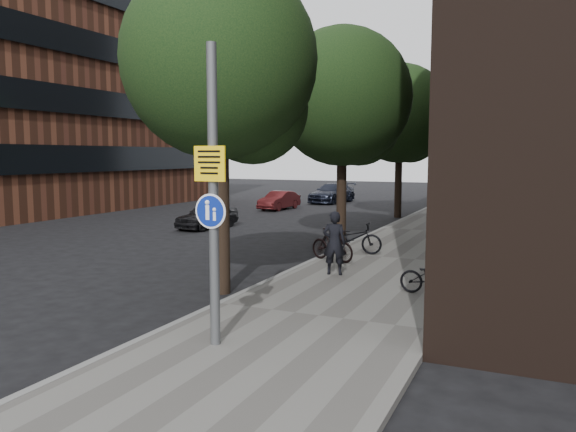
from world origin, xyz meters
The scene contains 15 objects.
ground centered at (0.00, 0.00, 0.00)m, with size 120.00×120.00×0.00m, color black.
sidewalk centered at (0.25, 10.00, 0.06)m, with size 4.50×60.00×0.12m, color #615F5A.
curb_edge centered at (-2.00, 10.00, 0.07)m, with size 0.15×60.00×0.13m, color slate.
street_tree_near centered at (-2.53, 4.64, 5.11)m, with size 4.40×4.40×7.50m.
street_tree_mid centered at (-2.53, 13.14, 5.11)m, with size 5.00×5.00×7.80m.
street_tree_far centered at (-2.53, 22.14, 5.11)m, with size 5.00×5.00×7.80m.
signpost centered at (-0.70, 1.10, 2.56)m, with size 0.56×0.16×4.83m.
pedestrian centered at (-0.74, 7.00, 0.95)m, with size 0.60×0.40×1.66m, color black.
parked_bike_facade_near centered at (2.00, 5.84, 0.52)m, with size 0.53×1.52×0.80m, color black.
parked_bike_facade_far centered at (1.44, 12.87, 0.67)m, with size 0.51×1.82×1.09m, color black.
parked_bike_curb_near centered at (-1.28, 10.19, 0.61)m, with size 0.65×1.88×0.99m, color black.
parked_bike_curb_far centered at (-1.42, 8.72, 0.60)m, with size 0.45×1.59×0.95m, color black.
parked_car_near centered at (-9.25, 14.32, 0.56)m, with size 1.32×3.29×1.12m, color black.
parked_car_mid centered at (-9.96, 23.28, 0.54)m, with size 1.15×3.29×1.08m, color #58191A.
parked_car_far centered at (-8.75, 29.10, 0.65)m, with size 1.82×4.49×1.30m, color black.
Camera 1 is at (4.05, -6.56, 3.21)m, focal length 35.00 mm.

